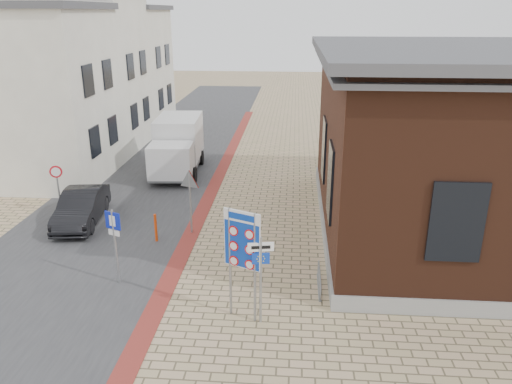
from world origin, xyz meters
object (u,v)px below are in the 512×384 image
(border_sign, at_px, (242,242))
(parking_sign, at_px, (114,234))
(essen_sign, at_px, (261,267))
(bollard, at_px, (156,228))
(box_truck, at_px, (177,145))
(sedan, at_px, (81,207))

(border_sign, xyz_separation_m, parking_sign, (-4.00, 1.50, -0.62))
(essen_sign, height_order, bollard, essen_sign)
(essen_sign, xyz_separation_m, parking_sign, (-4.50, 1.70, -0.02))
(essen_sign, distance_m, parking_sign, 4.81)
(box_truck, distance_m, essen_sign, 14.02)
(sedan, bearing_deg, essen_sign, -47.03)
(bollard, bearing_deg, parking_sign, -97.06)
(box_truck, bearing_deg, essen_sign, -72.12)
(essen_sign, relative_size, bollard, 2.35)
(box_truck, bearing_deg, bollard, -86.57)
(sedan, relative_size, essen_sign, 1.58)
(essen_sign, bearing_deg, sedan, 131.07)
(parking_sign, distance_m, bollard, 3.22)
(parking_sign, xyz_separation_m, bollard, (0.37, 3.00, -1.12))
(border_sign, bearing_deg, parking_sign, -176.35)
(bollard, bearing_deg, sedan, 156.36)
(sedan, relative_size, border_sign, 1.27)
(border_sign, height_order, essen_sign, border_sign)
(box_truck, height_order, parking_sign, box_truck)
(box_truck, xyz_separation_m, bollard, (1.07, -8.32, -0.89))
(border_sign, height_order, parking_sign, border_sign)
(box_truck, bearing_deg, sedan, -112.48)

